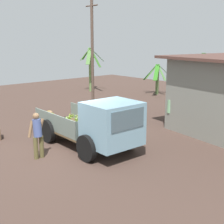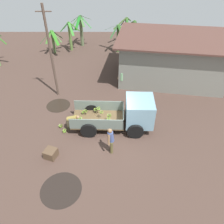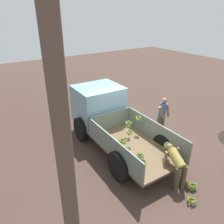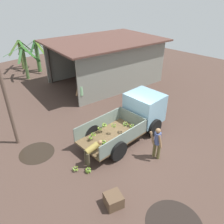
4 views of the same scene
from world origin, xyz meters
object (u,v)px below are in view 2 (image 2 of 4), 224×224
object	(u,v)px
person_worker_loading	(72,120)
wooden_crate_0	(51,153)
person_foreground_visitor	(111,139)
person_bystander_near_shed	(122,78)
utility_pole	(51,54)
banana_bunch_on_ground_0	(61,126)
cargo_truck	(131,113)
banana_bunch_on_ground_1	(64,131)

from	to	relation	value
person_worker_loading	wooden_crate_0	size ratio (longest dim) A/B	1.91
person_foreground_visitor	person_bystander_near_shed	size ratio (longest dim) A/B	1.02
utility_pole	wooden_crate_0	size ratio (longest dim) A/B	10.51
person_worker_loading	person_bystander_near_shed	size ratio (longest dim) A/B	0.71
person_bystander_near_shed	wooden_crate_0	xyz separation A→B (m)	(-3.93, -6.72, -0.64)
utility_pole	banana_bunch_on_ground_0	distance (m)	4.82
person_foreground_visitor	cargo_truck	bearing A→B (deg)	-118.97
cargo_truck	wooden_crate_0	size ratio (longest dim) A/B	8.17
cargo_truck	utility_pole	xyz separation A→B (m)	(-5.07, 3.55, 2.13)
utility_pole	person_worker_loading	size ratio (longest dim) A/B	5.51
person_foreground_visitor	person_bystander_near_shed	xyz separation A→B (m)	(0.79, 6.35, -0.02)
person_worker_loading	banana_bunch_on_ground_1	bearing A→B (deg)	-138.46
person_foreground_visitor	person_worker_loading	size ratio (longest dim) A/B	1.43
person_foreground_visitor	wooden_crate_0	xyz separation A→B (m)	(-3.14, -0.37, -0.65)
utility_pole	wooden_crate_0	bearing A→B (deg)	-82.45
utility_pole	person_bystander_near_shed	xyz separation A→B (m)	(4.71, 0.80, -2.30)
person_foreground_visitor	utility_pole	bearing A→B (deg)	-53.86
banana_bunch_on_ground_1	person_bystander_near_shed	bearing A→B (deg)	53.89
person_worker_loading	cargo_truck	bearing A→B (deg)	18.25
cargo_truck	banana_bunch_on_ground_0	bearing A→B (deg)	-177.43
cargo_truck	banana_bunch_on_ground_0	distance (m)	4.33
person_worker_loading	person_bystander_near_shed	distance (m)	5.54
person_bystander_near_shed	banana_bunch_on_ground_0	bearing A→B (deg)	139.96
person_foreground_visitor	banana_bunch_on_ground_1	size ratio (longest dim) A/B	6.32
person_bystander_near_shed	wooden_crate_0	size ratio (longest dim) A/B	2.68
person_foreground_visitor	person_worker_loading	world-z (taller)	person_foreground_visitor
person_bystander_near_shed	banana_bunch_on_ground_1	distance (m)	6.07
person_foreground_visitor	banana_bunch_on_ground_0	bearing A→B (deg)	-31.31
person_bystander_near_shed	utility_pole	bearing A→B (deg)	100.76
cargo_truck	person_foreground_visitor	xyz separation A→B (m)	(-1.15, -2.00, -0.15)
person_foreground_visitor	banana_bunch_on_ground_0	size ratio (longest dim) A/B	5.73
utility_pole	person_bystander_near_shed	bearing A→B (deg)	9.61
cargo_truck	utility_pole	size ratio (longest dim) A/B	0.78
utility_pole	person_bystander_near_shed	distance (m)	5.31
cargo_truck	person_worker_loading	distance (m)	3.46
utility_pole	person_foreground_visitor	distance (m)	7.17
cargo_truck	wooden_crate_0	distance (m)	4.97
cargo_truck	person_worker_loading	world-z (taller)	cargo_truck
banana_bunch_on_ground_1	wooden_crate_0	size ratio (longest dim) A/B	0.43
banana_bunch_on_ground_0	person_foreground_visitor	bearing A→B (deg)	-32.19
person_foreground_visitor	banana_bunch_on_ground_0	world-z (taller)	person_foreground_visitor
cargo_truck	person_foreground_visitor	world-z (taller)	cargo_truck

